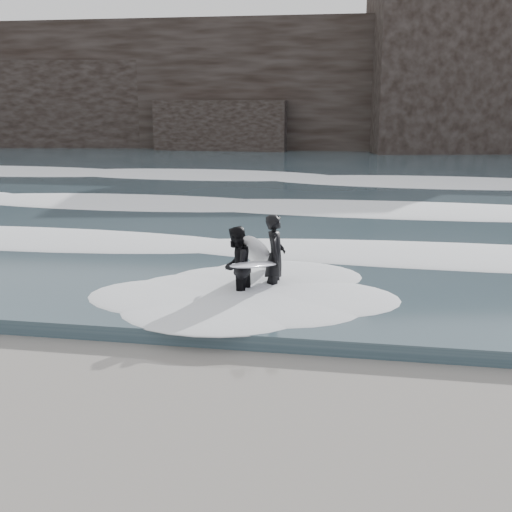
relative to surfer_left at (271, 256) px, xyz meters
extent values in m
plane|color=#896C51|center=(-1.13, -6.17, -0.93)|extent=(120.00, 120.00, 0.00)
cube|color=#32464F|center=(-1.13, 22.83, -0.78)|extent=(90.00, 52.00, 0.30)
cube|color=black|center=(-1.13, 39.83, 4.07)|extent=(70.00, 9.00, 10.00)
ellipsoid|color=white|center=(-1.13, 2.83, -0.53)|extent=(60.00, 3.20, 0.20)
ellipsoid|color=white|center=(-1.13, 9.83, -0.51)|extent=(60.00, 4.00, 0.24)
ellipsoid|color=white|center=(-1.13, 18.83, -0.48)|extent=(60.00, 4.80, 0.30)
imported|color=black|center=(0.09, -0.01, -0.01)|extent=(0.48, 0.70, 1.85)
ellipsoid|color=white|center=(-0.31, 0.04, 0.03)|extent=(0.64, 1.93, 1.28)
imported|color=black|center=(-0.65, -0.68, -0.08)|extent=(0.82, 0.95, 1.69)
ellipsoid|color=white|center=(-0.23, -0.68, -0.02)|extent=(1.12, 2.08, 0.46)
camera|label=1|loc=(1.98, -13.36, 3.37)|focal=45.00mm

